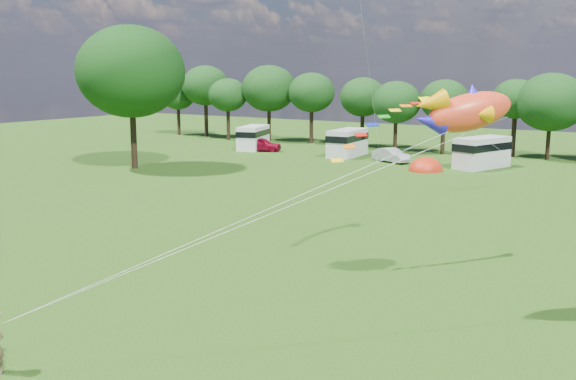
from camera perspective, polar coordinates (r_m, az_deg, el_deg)
The scene contains 10 objects.
ground_plane at distance 22.70m, azimuth -11.22°, elevation -13.13°, with size 180.00×180.00×0.00m, color black.
big_tree at distance 61.86m, azimuth -13.80°, elevation 10.17°, with size 10.00×10.00×13.28m.
car_a at distance 74.14m, azimuth -2.38°, elevation 4.08°, with size 1.86×4.72×1.57m, color maroon.
car_b at distance 65.68m, azimuth 9.16°, elevation 3.07°, with size 1.51×4.05×1.43m, color #9C9FA4.
campervan_a at distance 75.93m, azimuth -3.11°, elevation 4.75°, with size 3.95×6.07×2.75m.
campervan_b at distance 69.80m, azimuth 5.30°, elevation 4.29°, with size 2.92×6.08×2.90m.
campervan_c at distance 63.64m, azimuth 16.86°, elevation 3.30°, with size 4.35×6.48×2.93m.
tent_orange at distance 60.77m, azimuth 12.12°, elevation 1.72°, with size 3.21×3.51×2.51m.
fish_kite at distance 23.79m, azimuth 15.23°, elevation 6.73°, with size 3.50×3.39×2.06m.
streamer_kite_c at distance 30.42m, azimuth 9.21°, elevation 6.31°, with size 3.19×5.08×2.84m.
Camera 1 is at (14.60, -14.87, 9.01)m, focal length 40.00 mm.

